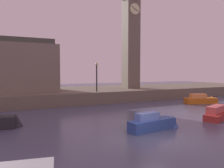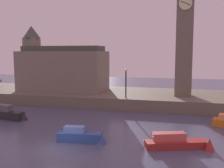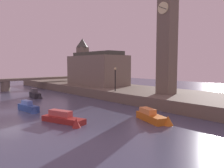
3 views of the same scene
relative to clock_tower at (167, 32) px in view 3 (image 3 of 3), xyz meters
name	(u,v)px [view 3 (image 3 of 3)]	position (x,y,z in m)	size (l,w,h in m)	color
ground_plane	(10,112)	(-9.32, -18.75, -10.37)	(120.00, 120.00, 0.00)	#474C66
far_embankment	(127,92)	(-9.32, 1.25, -9.62)	(70.00, 12.00, 1.50)	#6B6051
clock_tower	(167,32)	(0.00, 0.00, 0.00)	(2.37, 2.41, 17.15)	#6B6051
parliament_hall	(96,69)	(-18.26, 1.16, -5.51)	(12.94, 6.76, 9.96)	slate
bridge_span	(5,82)	(-31.73, -13.13, -8.42)	(2.12, 28.57, 2.66)	slate
streetlamp	(115,76)	(-7.10, -3.53, -6.53)	(0.36, 0.36, 3.73)	black
boat_patrol_orange	(154,117)	(5.25, -9.38, -9.91)	(4.83, 2.48, 1.36)	orange
boat_barge_dark	(36,94)	(-18.41, -11.85, -9.79)	(4.43, 1.60, 1.57)	#232328
boat_tour_blue	(29,107)	(-7.95, -16.94, -9.89)	(4.19, 1.39, 1.31)	#2D4C93
boat_dinghy_red	(66,119)	(-0.08, -16.36, -9.97)	(5.52, 2.71, 1.43)	maroon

